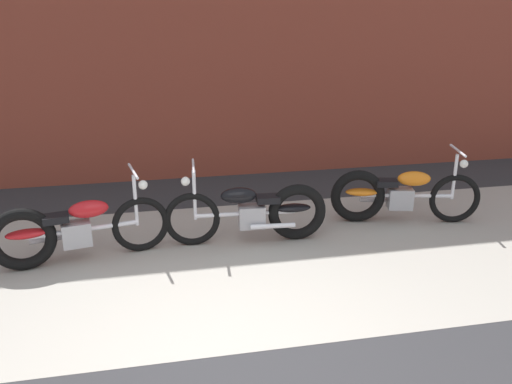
{
  "coord_description": "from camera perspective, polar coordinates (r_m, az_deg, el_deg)",
  "views": [
    {
      "loc": [
        -0.49,
        -3.76,
        2.82
      ],
      "look_at": [
        0.65,
        1.95,
        0.75
      ],
      "focal_mm": 37.31,
      "sensor_mm": 36.0,
      "label": 1
    }
  ],
  "objects": [
    {
      "name": "motorcycle_orange",
      "position": [
        7.38,
        14.64,
        -0.22
      ],
      "size": [
        1.98,
        0.72,
        1.03
      ],
      "rotation": [
        0.0,
        0.0,
        -0.22
      ],
      "color": "black",
      "rests_on": "ground"
    },
    {
      "name": "motorcycle_black",
      "position": [
        6.55,
        0.21,
        -2.12
      ],
      "size": [
        2.01,
        0.58,
        1.03
      ],
      "rotation": [
        0.0,
        0.0,
        3.08
      ],
      "color": "black",
      "rests_on": "ground"
    },
    {
      "name": "motorcycle_red",
      "position": [
        6.39,
        -19.43,
        -3.87
      ],
      "size": [
        1.99,
        0.65,
        1.03
      ],
      "rotation": [
        0.0,
        0.0,
        0.18
      ],
      "color": "black",
      "rests_on": "ground"
    },
    {
      "name": "ground_plane",
      "position": [
        4.72,
        -3.24,
        -17.11
      ],
      "size": [
        80.0,
        80.0,
        0.0
      ],
      "primitive_type": "plane",
      "color": "#2D2D30"
    },
    {
      "name": "sidewalk_slab",
      "position": [
        6.2,
        -5.57,
        -7.52
      ],
      "size": [
        36.0,
        3.5,
        0.01
      ],
      "primitive_type": "cube",
      "color": "#9E998E",
      "rests_on": "ground"
    },
    {
      "name": "brick_building_wall",
      "position": [
        8.97,
        -8.65,
        19.43
      ],
      "size": [
        36.0,
        0.5,
        5.65
      ],
      "primitive_type": "cube",
      "color": "brown",
      "rests_on": "ground"
    }
  ]
}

